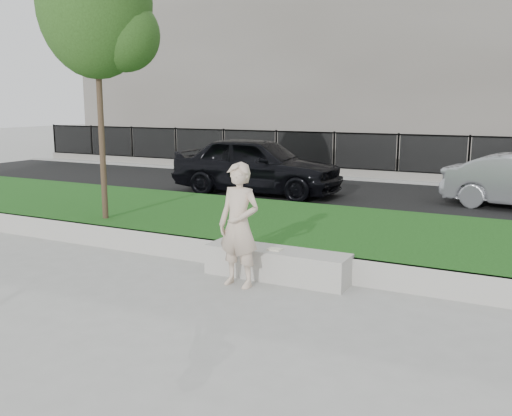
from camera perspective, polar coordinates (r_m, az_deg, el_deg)
The scene contains 12 objects.
ground at distance 8.13m, azimuth -2.24°, elevation -8.28°, with size 90.00×90.00×0.00m, color gray.
grass_bank at distance 10.69m, azimuth 5.69°, elevation -2.59°, with size 34.00×4.00×0.40m, color black.
grass_kerb at distance 8.95m, azimuth 1.04°, elevation -5.15°, with size 34.00×0.08×0.40m, color #ACAAA1.
street at distance 15.88m, azimuth 13.02°, elevation 0.88°, with size 34.00×7.00×0.04m, color black.
far_pavement at distance 20.22m, azimuth 16.20°, elevation 2.90°, with size 34.00×3.00×0.12m, color gray.
iron_fence at distance 19.19m, azimuth 15.69°, elevation 3.98°, with size 32.00×0.30×1.50m.
building_facade at distance 27.06m, azimuth 19.76°, elevation 15.05°, with size 34.00×10.00×10.00m, color #635D57.
stone_bench at distance 8.61m, azimuth 2.09°, elevation -5.61°, with size 2.22×0.56×0.45m, color #ACAAA1.
man at distance 8.12m, azimuth -1.71°, elevation -1.73°, with size 0.65×0.43×1.79m, color beige.
book at distance 8.50m, azimuth 1.90°, elevation -4.15°, with size 0.21×0.15×0.02m, color beige.
young_tree at distance 11.32m, azimuth -15.36°, elevation 18.67°, with size 2.18×2.09×5.35m.
car_dark at distance 16.11m, azimuth 0.11°, elevation 4.32°, with size 1.94×4.83×1.64m, color black.
Camera 1 is at (3.80, -6.69, 2.64)m, focal length 40.00 mm.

